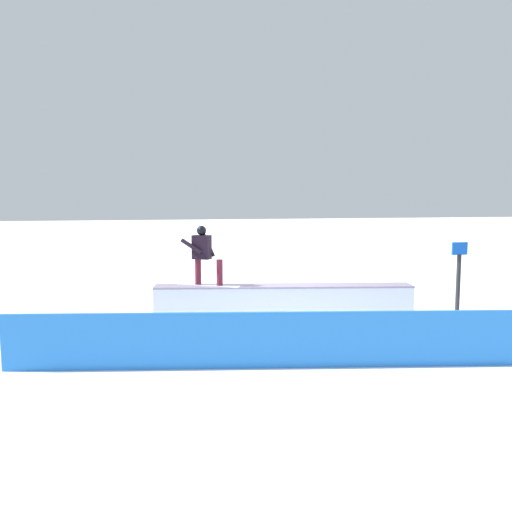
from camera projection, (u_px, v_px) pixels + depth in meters
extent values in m
plane|color=white|center=(284.00, 318.00, 12.13)|extent=(120.00, 120.00, 0.00)
cube|color=white|center=(284.00, 302.00, 12.09)|extent=(5.95, 1.61, 0.73)
cube|color=white|center=(284.00, 310.00, 12.11)|extent=(5.96, 1.62, 0.18)
cube|color=#9684A0|center=(284.00, 286.00, 12.05)|extent=(5.96, 1.67, 0.04)
cube|color=silver|center=(209.00, 285.00, 11.98)|extent=(1.44, 0.99, 0.01)
cylinder|color=maroon|center=(198.00, 272.00, 12.03)|extent=(0.19, 0.19, 0.59)
cylinder|color=maroon|center=(220.00, 273.00, 11.87)|extent=(0.19, 0.19, 0.59)
cube|color=black|center=(202.00, 247.00, 11.94)|extent=(0.47, 0.41, 0.55)
sphere|color=black|center=(202.00, 231.00, 11.89)|extent=(0.22, 0.22, 0.22)
cylinder|color=black|center=(191.00, 246.00, 11.83)|extent=(0.50, 0.34, 0.36)
cylinder|color=black|center=(208.00, 246.00, 12.06)|extent=(0.32, 0.24, 0.54)
cube|color=#297DE4|center=(345.00, 339.00, 8.51)|extent=(10.90, 2.09, 0.93)
cylinder|color=#262628|center=(458.00, 285.00, 12.39)|extent=(0.10, 0.10, 1.44)
cube|color=blue|center=(460.00, 248.00, 12.30)|extent=(0.40, 0.04, 0.30)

